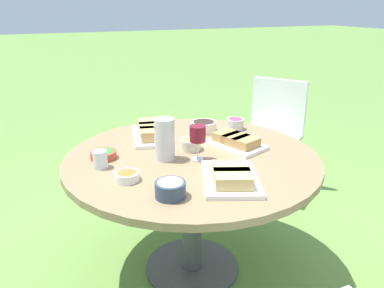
{
  "coord_description": "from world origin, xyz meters",
  "views": [
    {
      "loc": [
        0.73,
        1.63,
        1.44
      ],
      "look_at": [
        0.0,
        0.0,
        0.77
      ],
      "focal_mm": 35.0,
      "sensor_mm": 36.0,
      "label": 1
    }
  ],
  "objects_px": {
    "water_pitcher": "(165,139)",
    "wine_glass": "(198,135)",
    "chair_near_right": "(272,127)",
    "dining_table": "(192,173)"
  },
  "relations": [
    {
      "from": "wine_glass",
      "to": "chair_near_right",
      "type": "bearing_deg",
      "value": -142.99
    },
    {
      "from": "dining_table",
      "to": "wine_glass",
      "type": "bearing_deg",
      "value": 93.62
    },
    {
      "from": "chair_near_right",
      "to": "water_pitcher",
      "type": "relative_size",
      "value": 4.21
    },
    {
      "from": "dining_table",
      "to": "wine_glass",
      "type": "height_order",
      "value": "wine_glass"
    },
    {
      "from": "chair_near_right",
      "to": "wine_glass",
      "type": "xyz_separation_m",
      "value": [
        1.0,
        0.75,
        0.32
      ]
    },
    {
      "from": "water_pitcher",
      "to": "wine_glass",
      "type": "height_order",
      "value": "water_pitcher"
    },
    {
      "from": "dining_table",
      "to": "water_pitcher",
      "type": "height_order",
      "value": "water_pitcher"
    },
    {
      "from": "chair_near_right",
      "to": "water_pitcher",
      "type": "bearing_deg",
      "value": 30.63
    },
    {
      "from": "dining_table",
      "to": "wine_glass",
      "type": "distance_m",
      "value": 0.24
    },
    {
      "from": "chair_near_right",
      "to": "water_pitcher",
      "type": "height_order",
      "value": "water_pitcher"
    }
  ]
}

